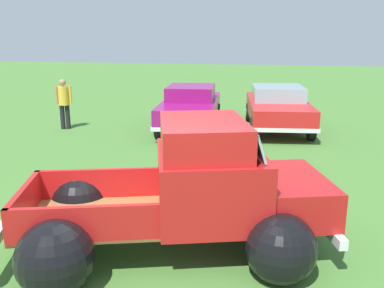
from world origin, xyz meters
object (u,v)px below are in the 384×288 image
vintage_pickup_truck (191,200)px  show_car_0 (190,106)px  show_car_1 (278,106)px  lane_cone_1 (212,174)px  spectator_0 (64,101)px

vintage_pickup_truck → show_car_0: size_ratio=1.12×
vintage_pickup_truck → show_car_1: size_ratio=1.12×
show_car_1 → show_car_0: bearing=-86.6°
show_car_0 → lane_cone_1: (1.58, -5.38, -0.47)m
show_car_1 → spectator_0: size_ratio=2.67×
show_car_0 → lane_cone_1: size_ratio=7.04×
show_car_0 → show_car_1: (2.83, 0.51, 0.00)m
vintage_pickup_truck → show_car_0: (-1.67, 7.86, 0.02)m
show_car_1 → lane_cone_1: (-1.25, -5.89, -0.47)m
show_car_0 → spectator_0: 4.19m
spectator_0 → show_car_1: bearing=80.2°
show_car_0 → spectator_0: (-4.11, -0.81, 0.17)m
spectator_0 → vintage_pickup_truck: bearing=18.8°
vintage_pickup_truck → spectator_0: size_ratio=2.99×
spectator_0 → lane_cone_1: 7.32m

